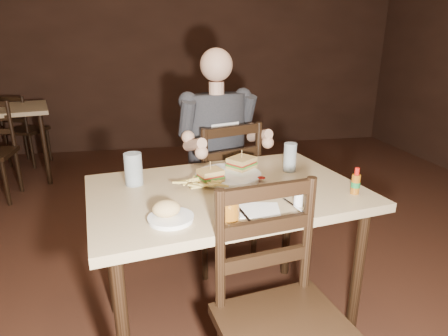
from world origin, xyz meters
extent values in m
plane|color=black|center=(0.00, 0.00, 0.00)|extent=(7.00, 7.00, 0.00)
plane|color=#372117|center=(0.00, 3.50, 1.40)|extent=(6.00, 0.00, 6.00)
cube|color=tan|center=(0.00, -0.08, 0.75)|extent=(1.31, 0.98, 0.04)
cylinder|color=black|center=(-0.56, 0.15, 0.36)|extent=(0.05, 0.05, 0.73)
cylinder|color=black|center=(0.56, -0.31, 0.36)|extent=(0.05, 0.05, 0.73)
cylinder|color=black|center=(0.46, 0.32, 0.36)|extent=(0.05, 0.05, 0.73)
cube|color=tan|center=(-1.79, 2.50, 0.75)|extent=(0.98, 0.98, 0.04)
cylinder|color=black|center=(-1.40, 2.28, 0.36)|extent=(0.04, 0.04, 0.73)
cylinder|color=black|center=(-1.56, 2.89, 0.36)|extent=(0.04, 0.04, 0.73)
cylinder|color=white|center=(0.04, 0.05, 0.78)|extent=(0.36, 0.36, 0.02)
ellipsoid|color=maroon|center=(0.18, -0.04, 0.79)|extent=(0.04, 0.04, 0.01)
cylinder|color=silver|center=(-0.41, 0.05, 0.85)|extent=(0.09, 0.09, 0.15)
cylinder|color=silver|center=(0.36, 0.09, 0.84)|extent=(0.07, 0.07, 0.15)
cube|color=white|center=(0.08, -0.33, 0.77)|extent=(0.18, 0.17, 0.00)
cube|color=silver|center=(0.01, -0.34, 0.78)|extent=(0.03, 0.19, 0.00)
cube|color=silver|center=(0.23, -0.33, 0.78)|extent=(0.04, 0.15, 0.00)
cylinder|color=white|center=(-0.26, -0.36, 0.78)|extent=(0.19, 0.19, 0.01)
ellipsoid|color=tan|center=(-0.28, -0.34, 0.81)|extent=(0.12, 0.10, 0.06)
camera|label=1|loc=(-0.30, -1.62, 1.40)|focal=30.00mm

